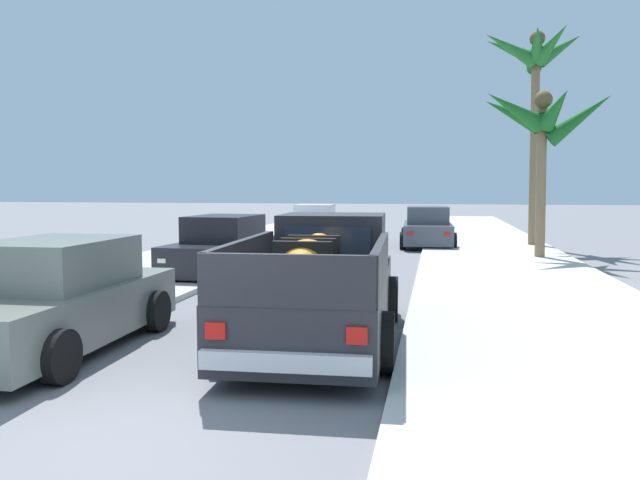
# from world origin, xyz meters

# --- Properties ---
(ground_plane) EXTENTS (160.00, 160.00, 0.00)m
(ground_plane) POSITION_xyz_m (0.00, 0.00, 0.00)
(ground_plane) COLOR slate
(sidewalk_left) EXTENTS (4.61, 60.00, 0.12)m
(sidewalk_left) POSITION_xyz_m (-4.56, 12.00, 0.06)
(sidewalk_left) COLOR beige
(sidewalk_left) RESTS_ON ground
(sidewalk_right) EXTENTS (4.61, 60.00, 0.12)m
(sidewalk_right) POSITION_xyz_m (4.56, 12.00, 0.06)
(sidewalk_right) COLOR beige
(sidewalk_right) RESTS_ON ground
(curb_left) EXTENTS (0.16, 60.00, 0.10)m
(curb_left) POSITION_xyz_m (-3.65, 12.00, 0.05)
(curb_left) COLOR silver
(curb_left) RESTS_ON ground
(curb_right) EXTENTS (0.16, 60.00, 0.10)m
(curb_right) POSITION_xyz_m (3.65, 12.00, 0.05)
(curb_right) COLOR silver
(curb_right) RESTS_ON ground
(pickup_truck) EXTENTS (2.40, 5.29, 1.80)m
(pickup_truck) POSITION_xyz_m (1.06, 4.02, 0.81)
(pickup_truck) COLOR #28282D
(pickup_truck) RESTS_ON ground
(car_left_near) EXTENTS (2.16, 4.32, 1.54)m
(car_left_near) POSITION_xyz_m (-2.64, 10.05, 0.71)
(car_left_near) COLOR black
(car_left_near) RESTS_ON ground
(car_right_near) EXTENTS (2.21, 4.34, 1.54)m
(car_right_near) POSITION_xyz_m (-2.37, 20.64, 0.71)
(car_right_near) COLOR silver
(car_right_near) RESTS_ON ground
(car_left_mid) EXTENTS (2.10, 4.29, 1.54)m
(car_left_mid) POSITION_xyz_m (-2.43, 2.71, 0.71)
(car_left_mid) COLOR slate
(car_left_mid) RESTS_ON ground
(car_right_mid) EXTENTS (2.14, 4.31, 1.54)m
(car_right_mid) POSITION_xyz_m (2.38, 18.83, 0.71)
(car_right_mid) COLOR #474C56
(car_right_mid) RESTS_ON ground
(palm_tree_right_fore) EXTENTS (3.83, 3.49, 8.08)m
(palm_tree_right_fore) POSITION_xyz_m (6.16, 19.34, 6.83)
(palm_tree_right_fore) COLOR #846B4C
(palm_tree_right_fore) RESTS_ON ground
(palm_tree_left_mid) EXTENTS (4.08, 3.21, 5.28)m
(palm_tree_left_mid) POSITION_xyz_m (5.85, 15.13, 4.31)
(palm_tree_left_mid) COLOR #846B4C
(palm_tree_left_mid) RESTS_ON ground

